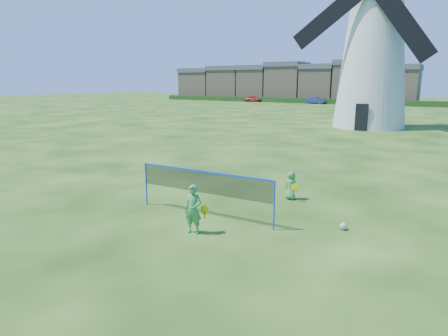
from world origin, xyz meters
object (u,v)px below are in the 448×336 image
Objects in this scene: windmill at (373,53)px; player_boy at (291,185)px; badminton_net at (204,183)px; player_girl at (193,209)px; play_ball at (343,226)px; car_right at (316,100)px; car_left at (254,99)px.

player_boy is at bearing -85.35° from windmill.
windmill reaches higher than badminton_net.
badminton_net is 3.41× the size of player_girl.
player_girl is at bearing -146.21° from play_ball.
player_boy is 65.27m from car_right.
player_boy is 3.38m from play_ball.
badminton_net is 1.30× the size of car_right.
play_ball is (4.66, -28.45, -6.85)m from windmill.
badminton_net is 4.65× the size of player_boy.
play_ball is at bearing 25.20° from player_girl.
player_girl is at bearing -157.65° from car_right.
player_girl is 4.88m from player_boy.
car_right is (-16.52, 36.29, -6.32)m from windmill.
windmill is at bearing -143.86° from car_left.
car_left is (-34.84, 65.09, 0.53)m from play_ball.
car_left is 0.96× the size of car_right.
windmill reaches higher than car_right.
windmill is at bearing 83.06° from player_girl.
windmill is 40.37m from car_right.
windmill is 47.89m from car_left.
car_right is at bearing -56.05° from player_boy.
car_left is at bearing 129.47° from windmill.
car_left is 13.66m from car_right.
player_girl reaches higher than car_right.
car_left is (-31.07, 67.61, -0.10)m from player_girl.
play_ball is 68.12m from car_right.
player_girl reaches higher than car_left.
player_boy reaches higher than play_ball.
player_boy is at bearing -156.14° from car_left.
player_girl is at bearing 92.57° from player_boy.
car_right is (-21.19, 64.74, 0.53)m from play_ball.
player_boy is 70.71m from car_left.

